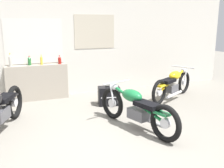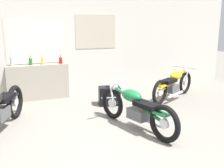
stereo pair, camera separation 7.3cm
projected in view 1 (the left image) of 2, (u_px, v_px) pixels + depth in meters
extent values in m
plane|color=gray|center=(117.00, 151.00, 3.95)|extent=(24.00, 24.00, 0.00)
cube|color=beige|center=(64.00, 42.00, 6.73)|extent=(10.00, 0.06, 2.80)
cube|color=silver|center=(34.00, 41.00, 6.41)|extent=(1.34, 0.01, 1.03)
cube|color=beige|center=(34.00, 41.00, 6.41)|extent=(1.40, 0.01, 1.09)
cube|color=#B2A893|center=(95.00, 32.00, 6.95)|extent=(1.11, 0.01, 0.88)
cube|color=gray|center=(37.00, 82.00, 6.51)|extent=(1.49, 0.28, 0.88)
cylinder|color=#B7B2A8|center=(10.00, 62.00, 6.15)|extent=(0.08, 0.08, 0.23)
cone|color=#B7B2A8|center=(10.00, 56.00, 6.11)|extent=(0.06, 0.06, 0.06)
cylinder|color=gold|center=(10.00, 54.00, 6.10)|extent=(0.03, 0.03, 0.03)
cylinder|color=#23662D|center=(30.00, 62.00, 6.36)|extent=(0.08, 0.08, 0.16)
cone|color=#23662D|center=(29.00, 58.00, 6.33)|extent=(0.06, 0.06, 0.05)
cylinder|color=red|center=(29.00, 56.00, 6.32)|extent=(0.03, 0.03, 0.02)
cylinder|color=gold|center=(41.00, 61.00, 6.43)|extent=(0.06, 0.06, 0.18)
cone|color=gold|center=(41.00, 57.00, 6.40)|extent=(0.05, 0.05, 0.05)
cylinder|color=gold|center=(41.00, 55.00, 6.40)|extent=(0.02, 0.02, 0.02)
cylinder|color=maroon|center=(60.00, 61.00, 6.57)|extent=(0.08, 0.08, 0.15)
cone|color=maroon|center=(60.00, 57.00, 6.54)|extent=(0.07, 0.07, 0.04)
cylinder|color=red|center=(59.00, 56.00, 6.54)|extent=(0.03, 0.03, 0.02)
torus|color=black|center=(112.00, 103.00, 5.24)|extent=(0.26, 0.63, 0.63)
cylinder|color=silver|center=(112.00, 103.00, 5.24)|extent=(0.11, 0.18, 0.17)
torus|color=black|center=(165.00, 123.00, 4.19)|extent=(0.26, 0.63, 0.63)
cylinder|color=silver|center=(165.00, 123.00, 4.19)|extent=(0.11, 0.18, 0.17)
cube|color=#4C4C51|center=(138.00, 114.00, 4.66)|extent=(0.32, 0.43, 0.19)
cylinder|color=#196B38|center=(139.00, 104.00, 4.62)|extent=(0.40, 1.22, 0.39)
ellipsoid|color=#196B38|center=(132.00, 96.00, 4.73)|extent=(0.36, 0.52, 0.22)
cube|color=black|center=(147.00, 105.00, 4.46)|extent=(0.36, 0.52, 0.08)
cube|color=#196B38|center=(162.00, 113.00, 4.22)|extent=(0.21, 0.30, 0.04)
cylinder|color=silver|center=(112.00, 93.00, 5.10)|extent=(0.08, 0.17, 0.45)
cylinder|color=silver|center=(117.00, 92.00, 5.17)|extent=(0.08, 0.17, 0.45)
cylinder|color=silver|center=(117.00, 82.00, 5.03)|extent=(0.62, 0.21, 0.03)
sphere|color=silver|center=(115.00, 87.00, 5.10)|extent=(0.13, 0.13, 0.13)
cylinder|color=silver|center=(148.00, 120.00, 4.70)|extent=(0.27, 0.75, 0.06)
torus|color=black|center=(184.00, 82.00, 7.12)|extent=(0.57, 0.35, 0.60)
cylinder|color=silver|center=(184.00, 82.00, 7.12)|extent=(0.17, 0.13, 0.17)
torus|color=black|center=(159.00, 92.00, 6.12)|extent=(0.57, 0.35, 0.60)
cylinder|color=silver|center=(159.00, 92.00, 6.12)|extent=(0.17, 0.13, 0.17)
cube|color=#4C4C51|center=(171.00, 88.00, 6.58)|extent=(0.43, 0.37, 0.18)
cylinder|color=yellow|center=(172.00, 81.00, 6.53)|extent=(1.10, 0.62, 0.39)
ellipsoid|color=yellow|center=(175.00, 75.00, 6.64)|extent=(0.51, 0.43, 0.22)
cube|color=black|center=(168.00, 81.00, 6.38)|extent=(0.51, 0.43, 0.08)
cube|color=yellow|center=(161.00, 86.00, 6.15)|extent=(0.30, 0.25, 0.04)
cylinder|color=silver|center=(181.00, 75.00, 7.06)|extent=(0.16, 0.11, 0.43)
cylinder|color=silver|center=(185.00, 75.00, 6.99)|extent=(0.16, 0.11, 0.43)
cylinder|color=silver|center=(183.00, 67.00, 6.92)|extent=(0.33, 0.58, 0.03)
sphere|color=silver|center=(184.00, 70.00, 6.99)|extent=(0.13, 0.13, 0.13)
cylinder|color=silver|center=(174.00, 94.00, 6.45)|extent=(0.68, 0.40, 0.06)
torus|color=black|center=(15.00, 102.00, 5.23)|extent=(0.35, 0.66, 0.67)
cylinder|color=silver|center=(15.00, 102.00, 5.23)|extent=(0.13, 0.20, 0.18)
cube|color=#4C4C51|center=(0.00, 115.00, 4.57)|extent=(0.37, 0.48, 0.20)
cube|color=black|center=(4.00, 98.00, 4.74)|extent=(0.42, 0.57, 0.08)
cube|color=black|center=(12.00, 96.00, 5.11)|extent=(0.25, 0.34, 0.04)
cube|color=black|center=(109.00, 96.00, 6.13)|extent=(0.54, 0.40, 0.43)
cube|color=silver|center=(110.00, 98.00, 5.98)|extent=(0.41, 0.10, 0.02)
cube|color=black|center=(109.00, 86.00, 6.07)|extent=(0.17, 0.06, 0.02)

